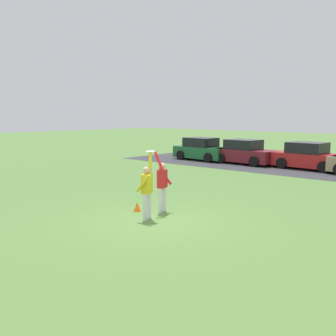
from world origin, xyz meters
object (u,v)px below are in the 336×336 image
at_px(person_catcher, 147,188).
at_px(parked_car_maroon, 245,153).
at_px(parked_car_red, 308,157).
at_px(field_cone_orange, 137,207).
at_px(parked_car_green, 202,150).
at_px(frisbee_disc, 150,151).
at_px(person_defender, 162,183).

relative_size(person_catcher, parked_car_maroon, 0.50).
relative_size(person_catcher, parked_car_red, 0.50).
height_order(parked_car_maroon, field_cone_orange, parked_car_maroon).
distance_m(person_catcher, parked_car_green, 16.24).
xyz_separation_m(parked_car_red, field_cone_orange, (-0.26, -13.89, -0.57)).
relative_size(parked_car_green, field_cone_orange, 13.10).
bearing_deg(frisbee_disc, field_cone_orange, 162.89).
distance_m(parked_car_maroon, parked_car_red, 4.18).
distance_m(person_catcher, field_cone_orange, 1.34).
relative_size(parked_car_green, parked_car_maroon, 1.00).
relative_size(frisbee_disc, field_cone_orange, 0.90).
height_order(person_catcher, person_defender, person_catcher).
xyz_separation_m(person_defender, parked_car_maroon, (-4.58, 13.12, -0.25)).
bearing_deg(frisbee_disc, parked_car_green, 120.71).
bearing_deg(parked_car_maroon, field_cone_orange, -70.89).
relative_size(frisbee_disc, parked_car_maroon, 0.07).
bearing_deg(person_catcher, frisbee_disc, 0.00).
distance_m(frisbee_disc, parked_car_red, 14.24).
bearing_deg(frisbee_disc, person_defender, 105.13).
distance_m(person_defender, parked_car_red, 13.39).
bearing_deg(frisbee_disc, person_catcher, -74.87).
bearing_deg(parked_car_red, parked_car_maroon, -173.34).
distance_m(person_defender, parked_car_maroon, 13.90).
height_order(frisbee_disc, parked_car_red, frisbee_disc).
relative_size(frisbee_disc, parked_car_green, 0.07).
bearing_deg(frisbee_disc, parked_car_maroon, 109.02).
relative_size(person_defender, frisbee_disc, 7.07).
xyz_separation_m(person_defender, parked_car_green, (-7.97, 13.00, -0.25)).
distance_m(person_catcher, parked_car_maroon, 14.93).
bearing_deg(person_defender, parked_car_green, -163.61).
bearing_deg(parked_car_green, field_cone_orange, -58.50).
xyz_separation_m(person_catcher, person_defender, (-0.27, 1.00, -0.00)).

